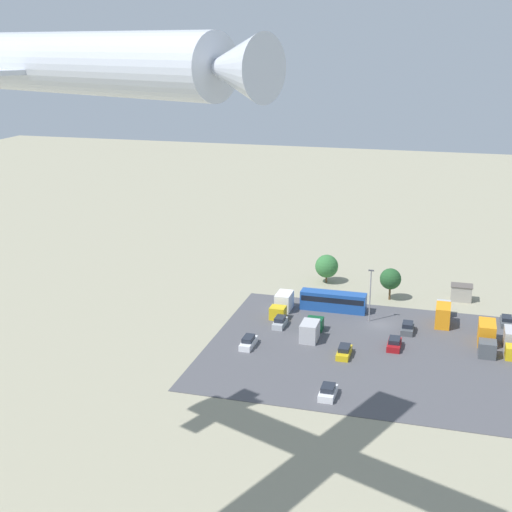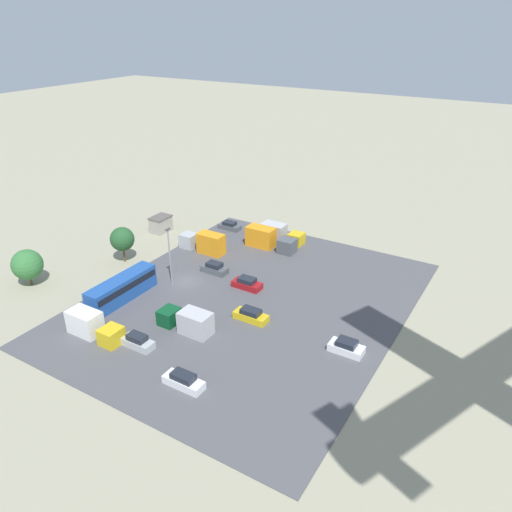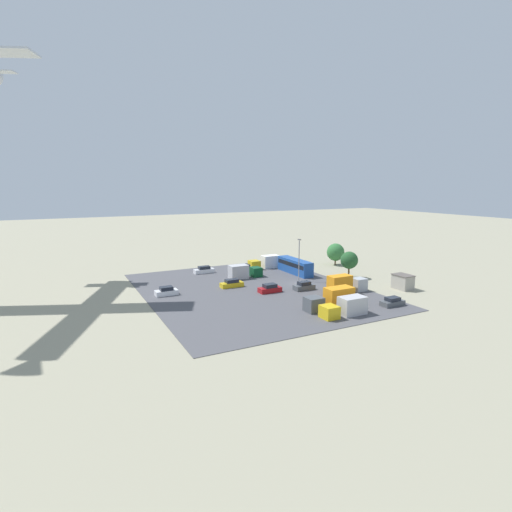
{
  "view_description": "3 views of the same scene",
  "coord_description": "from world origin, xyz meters",
  "px_view_note": "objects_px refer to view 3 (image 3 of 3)",
  "views": [
    {
      "loc": [
        -9.97,
        110.11,
        44.67
      ],
      "look_at": [
        11.05,
        35.87,
        21.39
      ],
      "focal_mm": 50.0,
      "sensor_mm": 36.0,
      "label": 1
    },
    {
      "loc": [
        50.18,
        42.34,
        35.9
      ],
      "look_at": [
        -1.98,
        10.85,
        6.18
      ],
      "focal_mm": 35.0,
      "sensor_mm": 36.0,
      "label": 2
    },
    {
      "loc": [
        -67.28,
        44.4,
        20.3
      ],
      "look_at": [
        5.9,
        7.06,
        5.49
      ],
      "focal_mm": 28.0,
      "sensor_mm": 36.0,
      "label": 3
    }
  ],
  "objects_px": {
    "parked_car_1": "(166,292)",
    "parked_truck_1": "(243,272)",
    "shed_building": "(403,282)",
    "parked_truck_2": "(346,307)",
    "parked_car_3": "(270,289)",
    "parked_car_6": "(204,270)",
    "parked_car_2": "(304,286)",
    "parked_truck_4": "(345,284)",
    "parked_car_5": "(232,284)",
    "parked_truck_3": "(332,299)",
    "parked_car_0": "(392,302)",
    "parked_car_4": "(245,268)",
    "parked_truck_0": "(266,262)",
    "bus": "(295,266)"
  },
  "relations": [
    {
      "from": "parked_car_1",
      "to": "parked_truck_1",
      "type": "height_order",
      "value": "parked_truck_1"
    },
    {
      "from": "shed_building",
      "to": "parked_truck_2",
      "type": "distance_m",
      "value": 21.85
    },
    {
      "from": "parked_car_3",
      "to": "parked_car_6",
      "type": "relative_size",
      "value": 0.93
    },
    {
      "from": "parked_car_1",
      "to": "parked_car_2",
      "type": "relative_size",
      "value": 0.99
    },
    {
      "from": "shed_building",
      "to": "parked_car_1",
      "type": "distance_m",
      "value": 45.65
    },
    {
      "from": "parked_car_1",
      "to": "parked_car_3",
      "type": "bearing_deg",
      "value": 69.06
    },
    {
      "from": "parked_truck_4",
      "to": "parked_truck_2",
      "type": "bearing_deg",
      "value": -38.96
    },
    {
      "from": "parked_car_5",
      "to": "parked_truck_3",
      "type": "distance_m",
      "value": 22.3
    },
    {
      "from": "shed_building",
      "to": "parked_car_1",
      "type": "bearing_deg",
      "value": 68.78
    },
    {
      "from": "parked_car_0",
      "to": "parked_car_2",
      "type": "relative_size",
      "value": 1.01
    },
    {
      "from": "parked_car_1",
      "to": "parked_car_4",
      "type": "bearing_deg",
      "value": 118.68
    },
    {
      "from": "parked_truck_1",
      "to": "parked_truck_4",
      "type": "relative_size",
      "value": 0.9
    },
    {
      "from": "parked_car_3",
      "to": "parked_truck_4",
      "type": "relative_size",
      "value": 0.53
    },
    {
      "from": "parked_car_1",
      "to": "parked_truck_2",
      "type": "xyz_separation_m",
      "value": [
        -24.18,
        -22.08,
        0.62
      ]
    },
    {
      "from": "parked_truck_0",
      "to": "parked_truck_3",
      "type": "distance_m",
      "value": 33.84
    },
    {
      "from": "parked_car_3",
      "to": "parked_car_5",
      "type": "height_order",
      "value": "parked_car_3"
    },
    {
      "from": "shed_building",
      "to": "parked_truck_3",
      "type": "bearing_deg",
      "value": 100.75
    },
    {
      "from": "parked_car_6",
      "to": "parked_truck_0",
      "type": "bearing_deg",
      "value": 84.22
    },
    {
      "from": "parked_car_0",
      "to": "shed_building",
      "type": "bearing_deg",
      "value": -54.38
    },
    {
      "from": "parked_car_0",
      "to": "parked_car_4",
      "type": "height_order",
      "value": "parked_car_4"
    },
    {
      "from": "parked_car_1",
      "to": "parked_car_5",
      "type": "distance_m",
      "value": 13.17
    },
    {
      "from": "bus",
      "to": "parked_car_1",
      "type": "bearing_deg",
      "value": 8.66
    },
    {
      "from": "parked_car_4",
      "to": "parked_truck_1",
      "type": "xyz_separation_m",
      "value": [
        -5.81,
        3.06,
        0.66
      ]
    },
    {
      "from": "bus",
      "to": "parked_truck_4",
      "type": "relative_size",
      "value": 1.39
    },
    {
      "from": "parked_truck_0",
      "to": "parked_truck_1",
      "type": "bearing_deg",
      "value": 126.61
    },
    {
      "from": "parked_car_4",
      "to": "parked_car_1",
      "type": "bearing_deg",
      "value": 118.68
    },
    {
      "from": "parked_car_2",
      "to": "parked_car_5",
      "type": "distance_m",
      "value": 14.35
    },
    {
      "from": "parked_car_4",
      "to": "parked_truck_0",
      "type": "relative_size",
      "value": 0.54
    },
    {
      "from": "parked_car_5",
      "to": "parked_truck_2",
      "type": "xyz_separation_m",
      "value": [
        -24.14,
        -8.91,
        0.63
      ]
    },
    {
      "from": "parked_car_4",
      "to": "parked_truck_0",
      "type": "distance_m",
      "value": 6.42
    },
    {
      "from": "bus",
      "to": "parked_truck_2",
      "type": "height_order",
      "value": "bus"
    },
    {
      "from": "parked_car_0",
      "to": "parked_car_6",
      "type": "height_order",
      "value": "parked_car_6"
    },
    {
      "from": "parked_truck_1",
      "to": "parked_truck_0",
      "type": "bearing_deg",
      "value": 126.61
    },
    {
      "from": "parked_car_0",
      "to": "parked_truck_0",
      "type": "height_order",
      "value": "parked_truck_0"
    },
    {
      "from": "parked_car_2",
      "to": "parked_car_3",
      "type": "height_order",
      "value": "parked_car_2"
    },
    {
      "from": "bus",
      "to": "parked_car_4",
      "type": "bearing_deg",
      "value": -37.0
    },
    {
      "from": "parked_car_4",
      "to": "parked_truck_3",
      "type": "height_order",
      "value": "parked_truck_3"
    },
    {
      "from": "bus",
      "to": "parked_car_6",
      "type": "height_order",
      "value": "bus"
    },
    {
      "from": "parked_car_1",
      "to": "parked_truck_2",
      "type": "height_order",
      "value": "parked_truck_2"
    },
    {
      "from": "parked_truck_2",
      "to": "parked_truck_3",
      "type": "distance_m",
      "value": 3.83
    },
    {
      "from": "parked_car_4",
      "to": "parked_truck_0",
      "type": "xyz_separation_m",
      "value": [
        1.14,
        -6.28,
        0.7
      ]
    },
    {
      "from": "parked_car_1",
      "to": "parked_truck_3",
      "type": "xyz_separation_m",
      "value": [
        -20.36,
        -22.31,
        0.88
      ]
    },
    {
      "from": "parked_car_0",
      "to": "parked_car_1",
      "type": "height_order",
      "value": "parked_car_1"
    },
    {
      "from": "parked_car_6",
      "to": "parked_truck_1",
      "type": "bearing_deg",
      "value": 35.39
    },
    {
      "from": "parked_car_1",
      "to": "parked_truck_2",
      "type": "relative_size",
      "value": 0.53
    },
    {
      "from": "parked_car_4",
      "to": "parked_truck_4",
      "type": "xyz_separation_m",
      "value": [
        -25.52,
        -8.9,
        0.89
      ]
    },
    {
      "from": "parked_car_2",
      "to": "parked_car_6",
      "type": "xyz_separation_m",
      "value": [
        22.92,
        12.27,
        -0.01
      ]
    },
    {
      "from": "parked_car_0",
      "to": "parked_truck_0",
      "type": "xyz_separation_m",
      "value": [
        36.78,
        4.45,
        0.77
      ]
    },
    {
      "from": "bus",
      "to": "parked_car_2",
      "type": "height_order",
      "value": "bus"
    },
    {
      "from": "bus",
      "to": "parked_car_3",
      "type": "relative_size",
      "value": 2.6
    }
  ]
}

